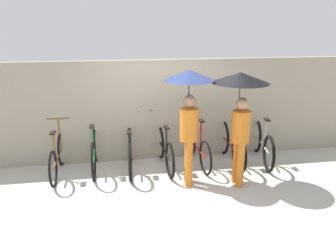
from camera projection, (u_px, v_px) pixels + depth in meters
ground_plane at (175, 195)px, 5.56m from camera, size 30.00×30.00×0.00m
back_wall at (161, 110)px, 6.81m from camera, size 12.13×0.12×2.09m
parked_bicycle_0 at (57, 157)px, 6.21m from camera, size 0.44×1.62×1.00m
parked_bicycle_1 at (94, 151)px, 6.40m from camera, size 0.44×1.69×1.05m
parked_bicycle_2 at (130, 152)px, 6.42m from camera, size 0.44×1.69×1.07m
parked_bicycle_3 at (165, 150)px, 6.53m from camera, size 0.44×1.67×1.08m
parked_bicycle_4 at (197, 147)px, 6.69m from camera, size 0.44×1.67×1.06m
parked_bicycle_5 at (230, 144)px, 6.75m from camera, size 0.44×1.79×1.05m
parked_bicycle_6 at (262, 143)px, 6.84m from camera, size 0.51×1.75×0.98m
pedestrian_leading at (189, 100)px, 5.57m from camera, size 0.86×0.86×2.04m
pedestrian_center at (240, 99)px, 5.54m from camera, size 0.98×0.98×2.00m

